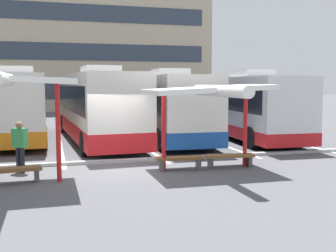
% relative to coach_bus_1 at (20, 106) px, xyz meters
% --- Properties ---
extents(ground_plane, '(160.00, 160.00, 0.00)m').
position_rel_coach_bus_1_xyz_m(ground_plane, '(3.74, -8.55, -1.72)').
color(ground_plane, '#515156').
extents(terminal_building, '(30.73, 11.80, 22.60)m').
position_rel_coach_bus_1_xyz_m(terminal_building, '(3.77, 27.61, 8.22)').
color(terminal_building, tan).
rests_on(terminal_building, ground).
extents(coach_bus_1, '(2.68, 10.27, 3.68)m').
position_rel_coach_bus_1_xyz_m(coach_bus_1, '(0.00, 0.00, 0.00)').
color(coach_bus_1, silver).
rests_on(coach_bus_1, ground).
extents(coach_bus_2, '(3.35, 12.34, 3.69)m').
position_rel_coach_bus_1_xyz_m(coach_bus_2, '(3.70, -1.18, -0.01)').
color(coach_bus_2, silver).
rests_on(coach_bus_2, ground).
extents(coach_bus_3, '(3.02, 12.54, 3.60)m').
position_rel_coach_bus_1_xyz_m(coach_bus_3, '(7.35, -0.75, -0.04)').
color(coach_bus_3, silver).
rests_on(coach_bus_3, ground).
extents(coach_bus_4, '(3.08, 11.65, 3.56)m').
position_rel_coach_bus_1_xyz_m(coach_bus_4, '(11.35, -1.83, -0.04)').
color(coach_bus_4, silver).
rests_on(coach_bus_4, ground).
extents(lane_stripe_2, '(0.16, 14.00, 0.01)m').
position_rel_coach_bus_1_xyz_m(lane_stripe_2, '(1.90, -1.19, -1.72)').
color(lane_stripe_2, white).
rests_on(lane_stripe_2, ground).
extents(lane_stripe_3, '(0.16, 14.00, 0.01)m').
position_rel_coach_bus_1_xyz_m(lane_stripe_3, '(5.57, -1.19, -1.72)').
color(lane_stripe_3, white).
rests_on(lane_stripe_3, ground).
extents(lane_stripe_4, '(0.16, 14.00, 0.01)m').
position_rel_coach_bus_1_xyz_m(lane_stripe_4, '(9.24, -1.19, -1.72)').
color(lane_stripe_4, white).
rests_on(lane_stripe_4, ground).
extents(lane_stripe_5, '(0.16, 14.00, 0.01)m').
position_rel_coach_bus_1_xyz_m(lane_stripe_5, '(12.92, -1.19, -1.72)').
color(lane_stripe_5, white).
rests_on(lane_stripe_5, ground).
extents(waiting_shelter_0, '(3.65, 4.59, 3.16)m').
position_rel_coach_bus_1_xyz_m(waiting_shelter_0, '(0.37, -10.22, 1.20)').
color(waiting_shelter_0, red).
rests_on(waiting_shelter_0, ground).
extents(bench_0, '(1.70, 0.61, 0.45)m').
position_rel_coach_bus_1_xyz_m(bench_0, '(0.37, -9.79, -1.39)').
color(bench_0, brown).
rests_on(bench_0, ground).
extents(waiting_shelter_1, '(3.93, 4.46, 2.85)m').
position_rel_coach_bus_1_xyz_m(waiting_shelter_1, '(6.51, -9.59, 0.89)').
color(waiting_shelter_1, red).
rests_on(waiting_shelter_1, ground).
extents(bench_1, '(1.60, 0.58, 0.45)m').
position_rel_coach_bus_1_xyz_m(bench_1, '(5.61, -9.31, -1.39)').
color(bench_1, brown).
rests_on(bench_1, ground).
extents(bench_2, '(1.73, 0.58, 0.45)m').
position_rel_coach_bus_1_xyz_m(bench_2, '(7.41, -9.33, -1.39)').
color(bench_2, brown).
rests_on(bench_2, ground).
extents(platform_kerb, '(44.00, 0.24, 0.12)m').
position_rel_coach_bus_1_xyz_m(platform_kerb, '(3.74, -7.45, -1.66)').
color(platform_kerb, '#ADADA8').
rests_on(platform_kerb, ground).
extents(waiting_passenger_1, '(0.52, 0.46, 1.67)m').
position_rel_coach_bus_1_xyz_m(waiting_passenger_1, '(0.51, -8.28, -0.76)').
color(waiting_passenger_1, black).
rests_on(waiting_passenger_1, ground).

